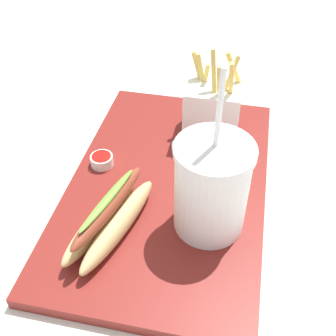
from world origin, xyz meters
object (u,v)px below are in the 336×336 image
Objects in this scene: soda_cup at (211,188)px; hot_dog_1 at (110,217)px; ketchup_cup_1 at (181,147)px; fries_basket at (213,108)px; ketchup_cup_2 at (102,160)px.

soda_cup is 1.29× the size of hot_dog_1.
hot_dog_1 is 5.95× the size of ketchup_cup_1.
soda_cup is 1.49× the size of fries_basket.
soda_cup reaches higher than fries_basket.
ketchup_cup_2 is (0.13, 0.06, -0.02)m from hot_dog_1.
fries_basket reaches higher than hot_dog_1.
ketchup_cup_2 is (0.09, 0.19, -0.06)m from soda_cup.
ketchup_cup_1 is at bearing -19.04° from hot_dog_1.
ketchup_cup_2 reaches higher than ketchup_cup_1.
soda_cup is 7.65× the size of ketchup_cup_1.
soda_cup is 0.17m from ketchup_cup_1.
hot_dog_1 is (-0.25, 0.11, -0.02)m from fries_basket.
ketchup_cup_1 is at bearing -64.01° from ketchup_cup_2.
hot_dog_1 reaches higher than ketchup_cup_1.
ketchup_cup_1 is 0.13m from ketchup_cup_2.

